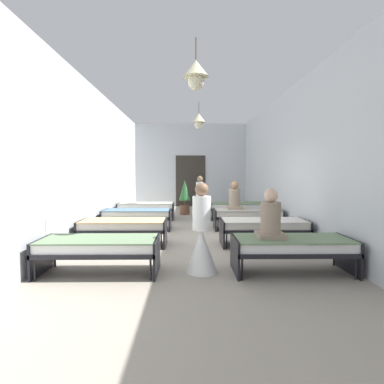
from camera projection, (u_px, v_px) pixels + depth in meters
ground_plane at (193, 238)px, 7.92m from camera, size 5.83×14.51×0.10m
room_shell at (192, 161)px, 9.01m from camera, size 5.63×14.11×3.90m
bed_left_row_0 at (99, 247)px, 5.02m from camera, size 1.90×0.84×0.57m
bed_right_row_0 at (292, 246)px, 5.06m from camera, size 1.90×0.84×0.57m
bed_left_row_1 at (123, 226)px, 6.92m from camera, size 1.90×0.84×0.57m
bed_right_row_1 at (263, 226)px, 6.96m from camera, size 1.90×0.84×0.57m
bed_left_row_2 at (137, 214)px, 8.81m from camera, size 1.90×0.84×0.57m
bed_right_row_2 at (247, 214)px, 8.85m from camera, size 1.90×0.84×0.57m
bed_left_row_3 at (146, 207)px, 10.71m from camera, size 1.90×0.84×0.57m
bed_right_row_3 at (237, 207)px, 10.75m from camera, size 1.90×0.84×0.57m
nurse_near_aisle at (202, 240)px, 5.08m from camera, size 0.52×0.52×1.49m
nurse_mid_aisle at (200, 201)px, 11.93m from camera, size 0.52×0.52×1.49m
patient_seated_primary at (271, 220)px, 5.05m from camera, size 0.44×0.44×0.80m
patient_seated_secondary at (235, 199)px, 8.92m from camera, size 0.44×0.44×0.80m
potted_plant at (185, 195)px, 11.90m from camera, size 0.45×0.45×1.33m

